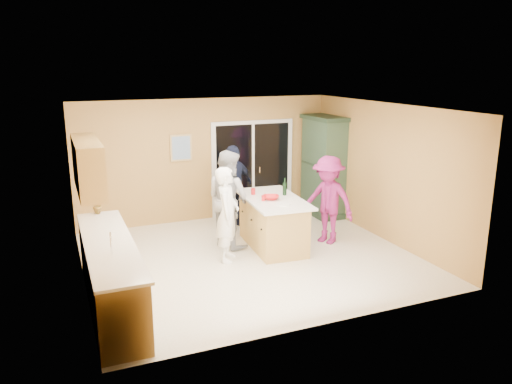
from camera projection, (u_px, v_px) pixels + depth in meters
name	position (u px, v px, depth m)	size (l,w,h in m)	color
floor	(250.00, 258.00, 8.72)	(5.50, 5.50, 0.00)	white
ceiling	(250.00, 108.00, 8.07)	(5.50, 5.00, 0.10)	silver
wall_back	(207.00, 160.00, 10.63)	(5.50, 0.10, 2.60)	tan
wall_front	(325.00, 230.00, 6.16)	(5.50, 0.10, 2.60)	tan
wall_left	(78.00, 202.00, 7.38)	(0.10, 5.00, 2.60)	tan
wall_right	(385.00, 172.00, 9.41)	(0.10, 5.00, 2.60)	tan
left_cabinet_run	(111.00, 279.00, 6.76)	(0.65, 3.05, 1.24)	tan
upper_cabinets	(88.00, 166.00, 7.12)	(0.35, 1.60, 0.75)	tan
sliding_door	(253.00, 168.00, 11.05)	(1.90, 0.07, 2.10)	silver
framed_picture	(181.00, 148.00, 10.33)	(0.46, 0.04, 0.56)	tan
kitchen_island	(273.00, 224.00, 9.15)	(1.09, 1.84, 0.93)	tan
green_hutch	(324.00, 167.00, 11.02)	(0.63, 1.20, 2.20)	#203323
woman_white	(227.00, 214.00, 8.44)	(0.60, 0.39, 1.63)	white
woman_grey	(228.00, 199.00, 9.12)	(0.87, 0.68, 1.79)	gray
woman_navy	(234.00, 186.00, 10.20)	(1.00, 0.42, 1.71)	#181E35
woman_magenta	(328.00, 200.00, 9.29)	(1.07, 0.62, 1.66)	#831C62
serving_bowl	(271.00, 197.00, 8.93)	(0.29, 0.29, 0.07)	red
tulip_vase	(96.00, 200.00, 7.99)	(0.24, 0.16, 0.45)	#A62710
tumbler_near	(253.00, 191.00, 9.26)	(0.08, 0.08, 0.12)	red
tumbler_far	(263.00, 198.00, 8.84)	(0.07, 0.07, 0.10)	red
wine_bottle	(285.00, 188.00, 9.20)	(0.08, 0.08, 0.33)	black
white_plate	(283.00, 204.00, 8.61)	(0.25, 0.25, 0.02)	silver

